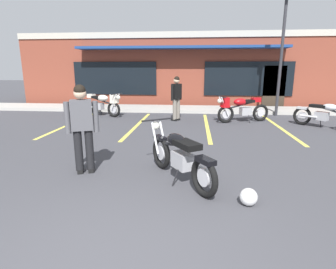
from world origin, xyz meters
The scene contains 12 objects.
ground_plane centered at (0.00, 3.54, 0.00)m, with size 80.00×80.00×0.00m, color #3D3D42.
sidewalk_kerb centered at (0.00, 10.91, 0.07)m, with size 22.00×1.80×0.14m, color #A8A59E.
brick_storefront_building centered at (0.00, 15.16, 1.89)m, with size 17.27×6.61×3.77m.
painted_stall_lines centered at (0.00, 7.31, 0.00)m, with size 7.48×4.80×0.01m.
motorcycle_foreground_classic centered at (0.54, 2.48, 0.46)m, with size 1.41×1.83×0.98m.
motorcycle_red_sportbike centered at (-3.08, 9.00, 0.53)m, with size 1.99×1.11×0.98m.
motorcycle_black_cruiser centered at (5.10, 7.34, 0.46)m, with size 1.65×1.65×0.98m.
motorcycle_silver_naked centered at (2.49, 8.16, 0.53)m, with size 2.02×1.03×0.98m.
person_in_black_shirt centered at (-1.28, 2.67, 0.95)m, with size 0.60×0.37×1.68m.
person_in_shorts_foreground centered at (0.09, 8.25, 0.95)m, with size 0.43×0.55×1.68m.
helmet_on_pavement centered at (1.60, 1.66, 0.13)m, with size 0.26×0.26×0.26m.
parking_lot_lamp_post centered at (4.24, 9.70, 3.37)m, with size 0.24×0.76×5.24m.
Camera 1 is at (0.79, -2.08, 1.95)m, focal length 29.15 mm.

